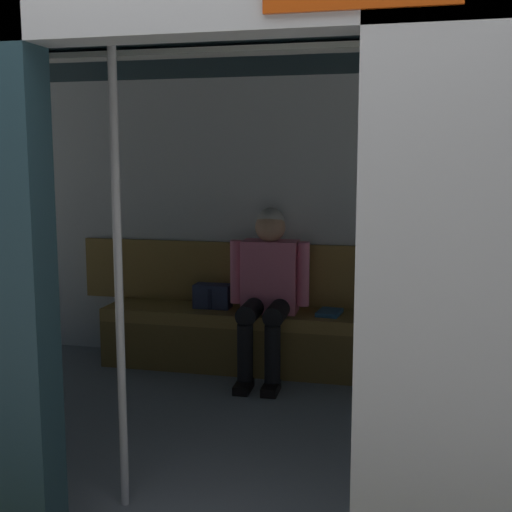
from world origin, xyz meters
TOP-DOWN VIEW (x-y plane):
  - train_car at (0.08, -1.28)m, footprint 6.40×2.87m
  - bench_seat at (0.00, -2.37)m, footprint 2.91×0.44m
  - person_seated at (0.25, -2.31)m, footprint 0.55×0.68m
  - handbag at (0.68, -2.42)m, footprint 0.26×0.15m
  - book at (-0.16, -2.40)m, footprint 0.17×0.23m
  - grab_pole_door at (0.48, -0.45)m, footprint 0.04×0.04m

SIDE VIEW (x-z plane):
  - bench_seat at x=0.00m, z-range 0.12..0.55m
  - book at x=-0.16m, z-range 0.43..0.46m
  - handbag at x=0.68m, z-range 0.43..0.60m
  - person_seated at x=0.25m, z-range 0.08..1.23m
  - grab_pole_door at x=0.48m, z-range 0.00..2.04m
  - train_car at x=0.08m, z-range 0.38..2.56m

